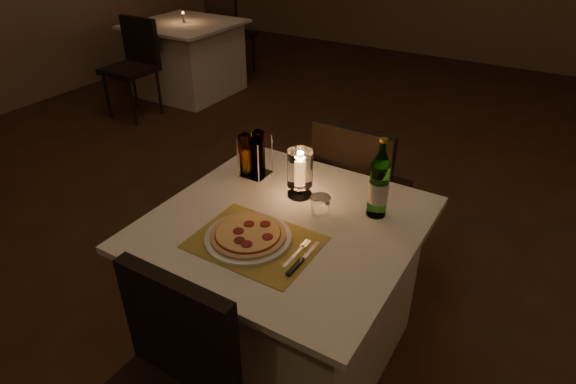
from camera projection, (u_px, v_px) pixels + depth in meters
The scene contains 16 objects.
floor at pixel (329, 317), 2.46m from camera, with size 8.00×10.00×0.02m, color #432715.
main_table at pixel (286, 290), 2.07m from camera, with size 1.00×1.00×0.74m.
chair_far at pixel (357, 184), 2.50m from camera, with size 0.42×0.42×0.90m.
placemat at pixel (255, 242), 1.76m from camera, with size 0.45×0.34×0.00m, color #B3993E.
plate at pixel (248, 238), 1.77m from camera, with size 0.32×0.32×0.01m, color white.
pizza at pixel (248, 234), 1.76m from camera, with size 0.28×0.28×0.02m.
fork at pixel (299, 251), 1.71m from camera, with size 0.02×0.18×0.00m.
knife at pixel (299, 263), 1.65m from camera, with size 0.02×0.22×0.01m.
tumbler at pixel (320, 206), 1.90m from camera, with size 0.08×0.08×0.08m, color white, non-canonical shape.
water_bottle at pixel (379, 185), 1.85m from camera, with size 0.08×0.08×0.33m.
hurricane_candle at pixel (300, 170), 1.98m from camera, with size 0.11×0.11×0.21m.
cruet_caddy at pixel (254, 156), 2.14m from camera, with size 0.12×0.12×0.21m.
neighbor_table_left at pixel (188, 58), 5.11m from camera, with size 1.00×1.00×0.74m.
neighbor_chair_la at pixel (135, 58), 4.50m from camera, with size 0.42×0.42×0.90m.
neighbor_chair_lb at pixel (228, 28), 5.54m from camera, with size 0.42×0.42×0.90m.
neighbor_candle_left at pixel (183, 18), 4.89m from camera, with size 0.03×0.03×0.11m.
Camera 1 is at (0.74, -1.62, 1.81)m, focal length 30.00 mm.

